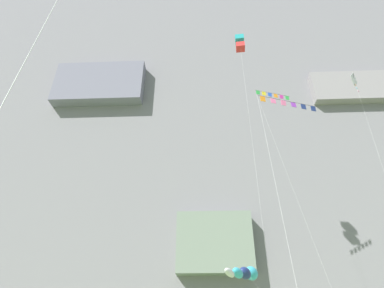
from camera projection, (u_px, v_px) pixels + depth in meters
name	position (u px, v px, depth m)	size (l,w,h in m)	color
cliff_face	(209.00, 142.00, 70.10)	(180.00, 28.43, 77.71)	gray
kite_windsock_low_right	(245.00, 273.00, 23.54)	(5.24, 7.17, 6.69)	#38B2D1
kite_diamond_high_left	(355.00, 82.00, 42.61)	(2.95, 3.00, 33.17)	white
kite_banner_near_cliff	(288.00, 110.00, 24.55)	(5.51, 6.10, 18.07)	black
kite_banner_upper_mid	(274.00, 101.00, 40.21)	(5.29, 1.98, 28.96)	black
kite_box_mid_left	(240.00, 43.00, 41.00)	(1.21, 2.44, 35.67)	teal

